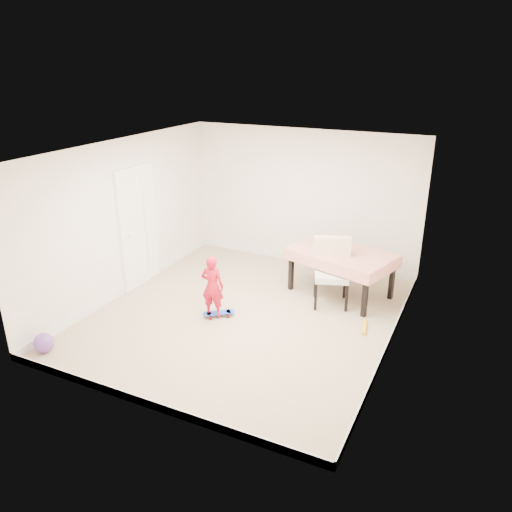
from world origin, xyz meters
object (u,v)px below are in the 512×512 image
at_px(child, 213,288).
at_px(balloon, 44,343).
at_px(dining_chair, 332,273).
at_px(skateboard, 219,314).
at_px(dining_table, 341,273).

relative_size(child, balloon, 3.53).
bearing_deg(dining_chair, skateboard, -160.47).
xyz_separation_m(dining_table, dining_chair, (-0.03, -0.43, 0.16)).
height_order(dining_chair, balloon, dining_chair).
bearing_deg(skateboard, balloon, -169.26).
height_order(dining_table, balloon, dining_table).
bearing_deg(dining_chair, balloon, -154.99).
bearing_deg(skateboard, child, 172.95).
distance_m(dining_chair, skateboard, 1.93).
bearing_deg(dining_table, child, -115.85).
xyz_separation_m(dining_chair, skateboard, (-1.44, -1.18, -0.51)).
relative_size(skateboard, child, 0.52).
bearing_deg(dining_table, dining_chair, -77.42).
bearing_deg(balloon, dining_chair, 44.91).
bearing_deg(child, dining_chair, -148.94).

